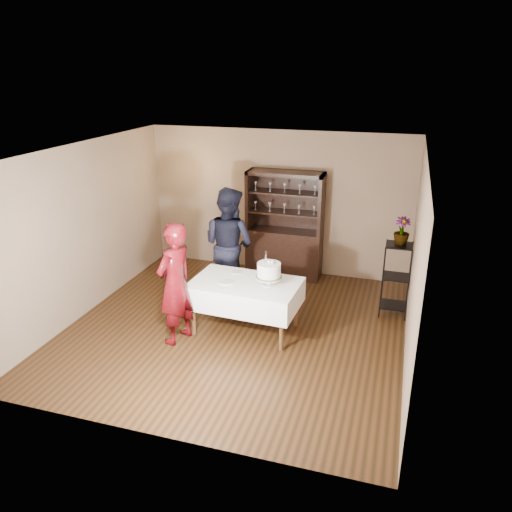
% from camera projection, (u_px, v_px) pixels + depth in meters
% --- Properties ---
extents(floor, '(5.00, 5.00, 0.00)m').
position_uv_depth(floor, '(236.00, 328.00, 7.66)').
color(floor, black).
rests_on(floor, ground).
extents(ceiling, '(5.00, 5.00, 0.00)m').
position_uv_depth(ceiling, '(233.00, 151.00, 6.69)').
color(ceiling, silver).
rests_on(ceiling, back_wall).
extents(back_wall, '(5.00, 0.02, 2.70)m').
position_uv_depth(back_wall, '(278.00, 203.00, 9.41)').
color(back_wall, brown).
rests_on(back_wall, floor).
extents(wall_left, '(0.02, 5.00, 2.70)m').
position_uv_depth(wall_left, '(85.00, 230.00, 7.86)').
color(wall_left, brown).
rests_on(wall_left, floor).
extents(wall_right, '(0.02, 5.00, 2.70)m').
position_uv_depth(wall_right, '(415.00, 264.00, 6.50)').
color(wall_right, brown).
rests_on(wall_right, floor).
extents(china_hutch, '(1.40, 0.48, 2.00)m').
position_uv_depth(china_hutch, '(284.00, 242.00, 9.38)').
color(china_hutch, black).
rests_on(china_hutch, floor).
extents(plant_etagere, '(0.42, 0.42, 1.20)m').
position_uv_depth(plant_etagere, '(396.00, 277.00, 7.88)').
color(plant_etagere, black).
rests_on(plant_etagere, floor).
extents(cake_table, '(1.64, 1.06, 0.79)m').
position_uv_depth(cake_table, '(245.00, 294.00, 7.40)').
color(cake_table, white).
rests_on(cake_table, floor).
extents(woman, '(0.59, 0.75, 1.80)m').
position_uv_depth(woman, '(175.00, 284.00, 7.02)').
color(woman, '#37050C').
rests_on(woman, floor).
extents(man, '(1.13, 1.00, 1.94)m').
position_uv_depth(man, '(229.00, 244.00, 8.36)').
color(man, black).
rests_on(man, floor).
extents(cake, '(0.38, 0.38, 0.53)m').
position_uv_depth(cake, '(269.00, 271.00, 7.18)').
color(cake, silver).
rests_on(cake, cake_table).
extents(plate_near, '(0.27, 0.27, 0.01)m').
position_uv_depth(plate_near, '(226.00, 282.00, 7.33)').
color(plate_near, silver).
rests_on(plate_near, cake_table).
extents(plate_far, '(0.22, 0.22, 0.01)m').
position_uv_depth(plate_far, '(237.00, 272.00, 7.67)').
color(plate_far, silver).
rests_on(plate_far, cake_table).
extents(potted_plant, '(0.29, 0.29, 0.43)m').
position_uv_depth(potted_plant, '(402.00, 231.00, 7.65)').
color(potted_plant, '#3F632F').
rests_on(potted_plant, plant_etagere).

